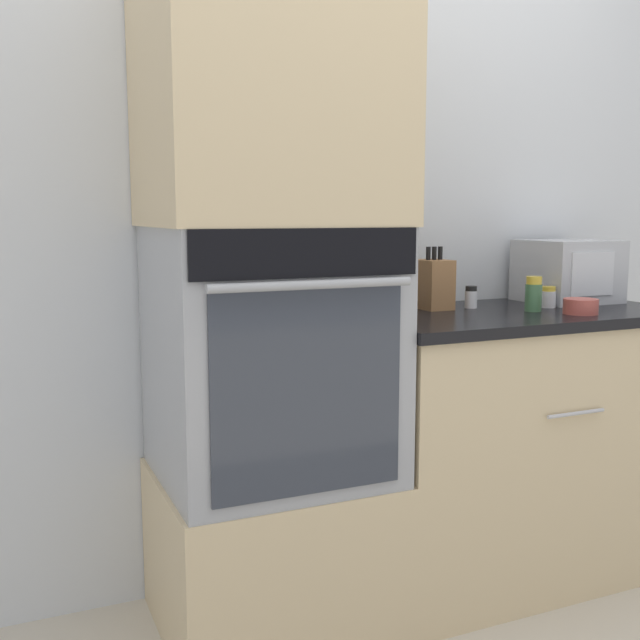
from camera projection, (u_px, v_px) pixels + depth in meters
wall_back at (328, 218)px, 2.60m from camera, size 8.00×0.05×2.50m
oven_cabinet_base at (272, 548)px, 2.30m from camera, size 0.68×0.60×0.48m
wall_oven at (270, 353)px, 2.21m from camera, size 0.65×0.64×0.74m
oven_cabinet_upper at (267, 73)px, 2.10m from camera, size 0.68×0.60×0.86m
counter_unit at (510, 442)px, 2.63m from camera, size 1.13×0.63×0.94m
microwave at (568, 271)px, 2.79m from camera, size 0.31×0.30×0.23m
knife_block at (434, 284)px, 2.58m from camera, size 0.10×0.13×0.21m
bowl at (581, 306)px, 2.46m from camera, size 0.11×0.11×0.05m
condiment_jar_near at (471, 297)px, 2.61m from camera, size 0.04×0.04×0.08m
condiment_jar_mid at (534, 294)px, 2.52m from camera, size 0.06×0.06×0.12m
condiment_jar_far at (548, 297)px, 2.62m from camera, size 0.05×0.05×0.07m
condiment_jar_back at (429, 289)px, 2.70m from camera, size 0.04×0.04×0.12m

